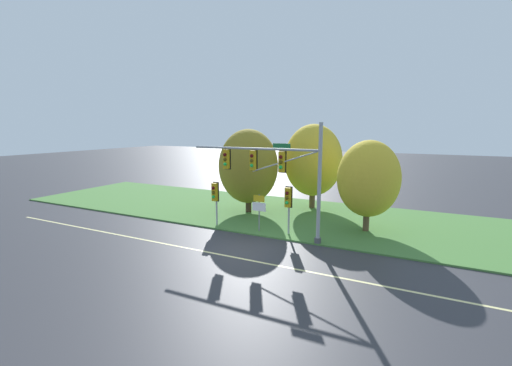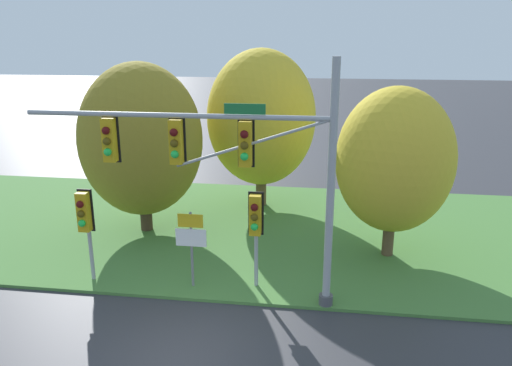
{
  "view_description": "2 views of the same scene",
  "coord_description": "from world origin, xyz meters",
  "px_view_note": "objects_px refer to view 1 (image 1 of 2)",
  "views": [
    {
      "loc": [
        8.91,
        -16.02,
        6.79
      ],
      "look_at": [
        -1.3,
        4.49,
        3.02
      ],
      "focal_mm": 24.0,
      "sensor_mm": 36.0,
      "label": 1
    },
    {
      "loc": [
        3.38,
        -10.2,
        7.58
      ],
      "look_at": [
        1.5,
        3.27,
        3.5
      ],
      "focal_mm": 35.0,
      "sensor_mm": 36.0,
      "label": 2
    }
  ],
  "objects_px": {
    "traffic_signal_mast": "(276,169)",
    "tree_nearest_road": "(248,166)",
    "pedestrian_signal_near_kerb": "(215,194)",
    "tree_behind_signpost": "(368,179)",
    "tree_left_of_mast": "(313,160)",
    "route_sign_post": "(259,207)",
    "pedestrian_signal_further_along": "(288,200)"
  },
  "relations": [
    {
      "from": "pedestrian_signal_near_kerb",
      "to": "pedestrian_signal_further_along",
      "type": "xyz_separation_m",
      "value": [
        5.18,
        0.3,
        0.04
      ]
    },
    {
      "from": "tree_nearest_road",
      "to": "tree_behind_signpost",
      "type": "relative_size",
      "value": 1.11
    },
    {
      "from": "tree_left_of_mast",
      "to": "route_sign_post",
      "type": "bearing_deg",
      "value": -97.91
    },
    {
      "from": "tree_behind_signpost",
      "to": "tree_left_of_mast",
      "type": "bearing_deg",
      "value": 137.24
    },
    {
      "from": "tree_left_of_mast",
      "to": "tree_nearest_road",
      "type": "bearing_deg",
      "value": -138.6
    },
    {
      "from": "traffic_signal_mast",
      "to": "pedestrian_signal_near_kerb",
      "type": "xyz_separation_m",
      "value": [
        -4.63,
        0.38,
        -2.05
      ]
    },
    {
      "from": "traffic_signal_mast",
      "to": "tree_nearest_road",
      "type": "distance_m",
      "value": 6.55
    },
    {
      "from": "route_sign_post",
      "to": "pedestrian_signal_near_kerb",
      "type": "bearing_deg",
      "value": -177.19
    },
    {
      "from": "tree_behind_signpost",
      "to": "traffic_signal_mast",
      "type": "bearing_deg",
      "value": -142.27
    },
    {
      "from": "traffic_signal_mast",
      "to": "pedestrian_signal_near_kerb",
      "type": "height_order",
      "value": "traffic_signal_mast"
    },
    {
      "from": "traffic_signal_mast",
      "to": "route_sign_post",
      "type": "bearing_deg",
      "value": 158.51
    },
    {
      "from": "pedestrian_signal_near_kerb",
      "to": "tree_behind_signpost",
      "type": "relative_size",
      "value": 0.51
    },
    {
      "from": "traffic_signal_mast",
      "to": "tree_nearest_road",
      "type": "height_order",
      "value": "traffic_signal_mast"
    },
    {
      "from": "tree_nearest_road",
      "to": "traffic_signal_mast",
      "type": "bearing_deg",
      "value": -47.65
    },
    {
      "from": "pedestrian_signal_near_kerb",
      "to": "pedestrian_signal_further_along",
      "type": "relative_size",
      "value": 0.98
    },
    {
      "from": "pedestrian_signal_further_along",
      "to": "tree_left_of_mast",
      "type": "xyz_separation_m",
      "value": [
        -0.83,
        7.76,
        1.76
      ]
    },
    {
      "from": "route_sign_post",
      "to": "tree_nearest_road",
      "type": "height_order",
      "value": "tree_nearest_road"
    },
    {
      "from": "pedestrian_signal_near_kerb",
      "to": "tree_nearest_road",
      "type": "xyz_separation_m",
      "value": [
        0.23,
        4.44,
        1.46
      ]
    },
    {
      "from": "tree_left_of_mast",
      "to": "pedestrian_signal_further_along",
      "type": "bearing_deg",
      "value": -83.88
    },
    {
      "from": "traffic_signal_mast",
      "to": "route_sign_post",
      "type": "distance_m",
      "value": 3.02
    },
    {
      "from": "route_sign_post",
      "to": "tree_behind_signpost",
      "type": "bearing_deg",
      "value": 27.19
    },
    {
      "from": "pedestrian_signal_further_along",
      "to": "tree_nearest_road",
      "type": "height_order",
      "value": "tree_nearest_road"
    },
    {
      "from": "pedestrian_signal_near_kerb",
      "to": "tree_nearest_road",
      "type": "relative_size",
      "value": 0.46
    },
    {
      "from": "traffic_signal_mast",
      "to": "pedestrian_signal_near_kerb",
      "type": "distance_m",
      "value": 5.07
    },
    {
      "from": "pedestrian_signal_further_along",
      "to": "tree_nearest_road",
      "type": "xyz_separation_m",
      "value": [
        -4.95,
        4.13,
        1.42
      ]
    },
    {
      "from": "pedestrian_signal_near_kerb",
      "to": "tree_left_of_mast",
      "type": "distance_m",
      "value": 9.34
    },
    {
      "from": "pedestrian_signal_near_kerb",
      "to": "tree_left_of_mast",
      "type": "relative_size",
      "value": 0.43
    },
    {
      "from": "route_sign_post",
      "to": "tree_left_of_mast",
      "type": "xyz_separation_m",
      "value": [
        1.1,
        7.9,
        2.38
      ]
    },
    {
      "from": "tree_nearest_road",
      "to": "tree_behind_signpost",
      "type": "distance_m",
      "value": 9.28
    },
    {
      "from": "tree_nearest_road",
      "to": "pedestrian_signal_further_along",
      "type": "bearing_deg",
      "value": -39.89
    },
    {
      "from": "traffic_signal_mast",
      "to": "tree_left_of_mast",
      "type": "xyz_separation_m",
      "value": [
        -0.28,
        8.45,
        -0.25
      ]
    },
    {
      "from": "tree_nearest_road",
      "to": "tree_left_of_mast",
      "type": "distance_m",
      "value": 5.49
    }
  ]
}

